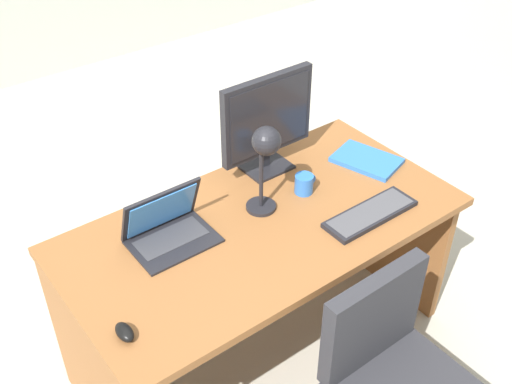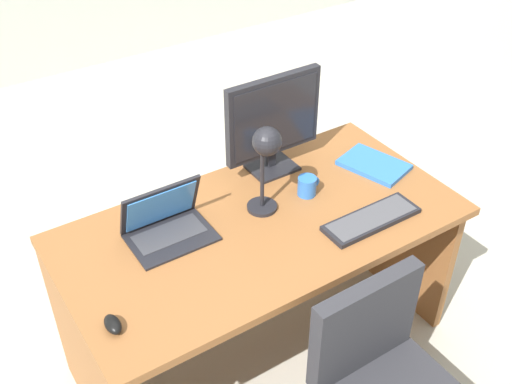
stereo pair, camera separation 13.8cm
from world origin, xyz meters
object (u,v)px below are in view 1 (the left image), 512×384
at_px(laptop, 166,223).
at_px(keyboard, 370,214).
at_px(desk, 255,257).
at_px(book, 367,160).
at_px(coffee_mug, 304,184).
at_px(monitor, 267,119).
at_px(mouse, 125,332).
at_px(desk_lamp, 265,152).

xyz_separation_m(laptop, keyboard, (0.69, -0.37, -0.05)).
bearing_deg(laptop, desk, -15.82).
height_order(book, coffee_mug, coffee_mug).
xyz_separation_m(desk, laptop, (-0.34, 0.10, 0.28)).
distance_m(desk, laptop, 0.45).
relative_size(monitor, laptop, 1.41).
bearing_deg(monitor, mouse, -153.17).
relative_size(desk, keyboard, 3.89).
xyz_separation_m(monitor, coffee_mug, (0.02, -0.23, -0.20)).
xyz_separation_m(keyboard, book, (0.26, 0.28, -0.00)).
height_order(laptop, coffee_mug, laptop).
height_order(monitor, mouse, monitor).
distance_m(keyboard, desk_lamp, 0.49).
distance_m(mouse, desk_lamp, 0.81).
relative_size(mouse, desk_lamp, 0.23).
bearing_deg(coffee_mug, desk_lamp, -178.89).
xyz_separation_m(desk, desk_lamp, (0.05, -0.00, 0.50)).
bearing_deg(mouse, coffee_mug, 14.26).
relative_size(monitor, mouse, 4.96).
bearing_deg(desk, mouse, -160.87).
distance_m(mouse, coffee_mug, 0.97).
relative_size(desk, book, 4.86).
relative_size(desk, monitor, 3.57).
bearing_deg(desk_lamp, book, 0.47).
height_order(monitor, coffee_mug, monitor).
relative_size(desk, laptop, 5.03).
distance_m(desk, keyboard, 0.51).
relative_size(laptop, book, 0.97).
relative_size(keyboard, book, 1.25).
bearing_deg(monitor, desk, -136.10).
bearing_deg(coffee_mug, keyboard, -69.62).
relative_size(monitor, coffee_mug, 4.36).
height_order(desk, laptop, laptop).
relative_size(keyboard, desk_lamp, 1.04).
relative_size(mouse, coffee_mug, 0.88).
height_order(mouse, coffee_mug, coffee_mug).
bearing_deg(laptop, mouse, -136.43).
bearing_deg(monitor, keyboard, -76.71).
relative_size(desk_lamp, book, 1.20).
distance_m(desk, mouse, 0.76).
bearing_deg(book, monitor, 148.97).
bearing_deg(laptop, book, -5.59).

